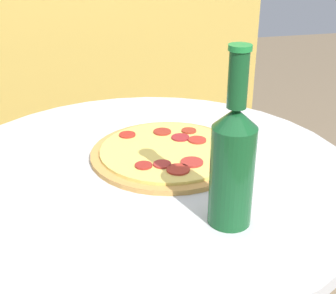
# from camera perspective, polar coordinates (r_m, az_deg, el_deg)

# --- Properties ---
(table) EXTENTS (0.82, 0.82, 0.70)m
(table) POSITION_cam_1_polar(r_m,az_deg,el_deg) (1.01, -2.49, -12.07)
(table) COLOR silver
(table) RESTS_ON ground_plane
(fence_panel) EXTENTS (1.28, 0.04, 1.46)m
(fence_panel) POSITION_cam_1_polar(r_m,az_deg,el_deg) (1.81, -8.75, 12.66)
(fence_panel) COLOR gold
(fence_panel) RESTS_ON ground_plane
(pizza) EXTENTS (0.31, 0.31, 0.02)m
(pizza) POSITION_cam_1_polar(r_m,az_deg,el_deg) (0.95, 0.01, -0.66)
(pizza) COLOR #C68E47
(pizza) RESTS_ON table
(beer_bottle) EXTENTS (0.07, 0.07, 0.28)m
(beer_bottle) POSITION_cam_1_polar(r_m,az_deg,el_deg) (0.71, 7.88, -1.70)
(beer_bottle) COLOR #144C23
(beer_bottle) RESTS_ON table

